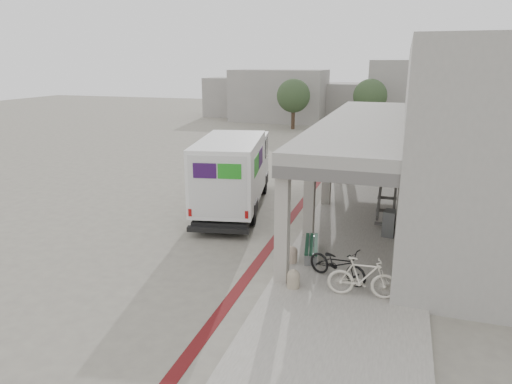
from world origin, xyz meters
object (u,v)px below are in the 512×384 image
(fedex_truck, at_px, (234,171))
(bicycle_cream, at_px, (363,277))
(bench, at_px, (311,247))
(bicycle_black, at_px, (338,264))
(utility_cabinet, at_px, (390,223))

(fedex_truck, bearing_deg, bicycle_cream, -57.91)
(bench, height_order, bicycle_black, bicycle_black)
(fedex_truck, xyz_separation_m, bench, (4.34, -4.33, -1.31))
(bench, bearing_deg, fedex_truck, 125.19)
(utility_cabinet, xyz_separation_m, bicycle_cream, (-0.55, -4.99, 0.09))
(utility_cabinet, bearing_deg, fedex_truck, 176.60)
(utility_cabinet, relative_size, bicycle_cream, 0.51)
(bicycle_black, bearing_deg, fedex_truck, 68.78)
(bicycle_black, bearing_deg, bench, 61.61)
(fedex_truck, height_order, bicycle_black, fedex_truck)
(bicycle_black, xyz_separation_m, bicycle_cream, (0.80, -0.82, 0.07))
(fedex_truck, bearing_deg, bicycle_black, -58.05)
(fedex_truck, relative_size, bicycle_black, 4.12)
(bench, relative_size, utility_cabinet, 1.99)
(fedex_truck, distance_m, bicycle_black, 8.00)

